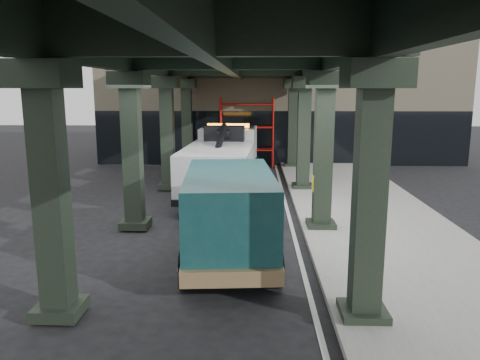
# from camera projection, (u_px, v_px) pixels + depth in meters

# --- Properties ---
(ground) EXTENTS (90.00, 90.00, 0.00)m
(ground) POSITION_uv_depth(u_px,v_px,m) (238.00, 251.00, 13.18)
(ground) COLOR black
(ground) RESTS_ON ground
(sidewalk) EXTENTS (5.00, 40.00, 0.15)m
(sidewalk) POSITION_uv_depth(u_px,v_px,m) (380.00, 229.00, 14.98)
(sidewalk) COLOR gray
(sidewalk) RESTS_ON ground
(lane_stripe) EXTENTS (0.12, 38.00, 0.01)m
(lane_stripe) POSITION_uv_depth(u_px,v_px,m) (293.00, 230.00, 15.08)
(lane_stripe) COLOR silver
(lane_stripe) RESTS_ON ground
(viaduct) EXTENTS (7.40, 32.00, 6.40)m
(viaduct) POSITION_uv_depth(u_px,v_px,m) (227.00, 56.00, 14.10)
(viaduct) COLOR black
(viaduct) RESTS_ON ground
(building) EXTENTS (22.00, 10.00, 8.00)m
(building) POSITION_uv_depth(u_px,v_px,m) (278.00, 96.00, 31.96)
(building) COLOR #C6B793
(building) RESTS_ON ground
(scaffolding) EXTENTS (3.08, 0.88, 4.00)m
(scaffolding) POSITION_uv_depth(u_px,v_px,m) (247.00, 130.00, 27.13)
(scaffolding) COLOR red
(scaffolding) RESTS_ON ground
(tow_truck) EXTENTS (3.08, 9.32, 3.02)m
(tow_truck) POSITION_uv_depth(u_px,v_px,m) (224.00, 159.00, 20.34)
(tow_truck) COLOR black
(tow_truck) RESTS_ON ground
(towed_van) EXTENTS (2.75, 6.07, 2.40)m
(towed_van) POSITION_uv_depth(u_px,v_px,m) (229.00, 212.00, 12.37)
(towed_van) COLOR #124143
(towed_van) RESTS_ON ground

